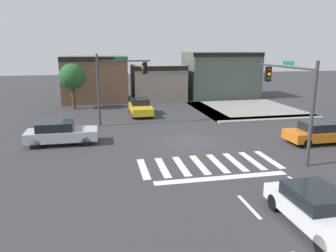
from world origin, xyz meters
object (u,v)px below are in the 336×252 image
traffic_signal_northwest (118,78)px  car_silver (60,133)px  car_white (317,208)px  roadside_tree (72,77)px  traffic_signal_southeast (290,89)px  car_yellow (140,107)px  car_orange (321,132)px

traffic_signal_northwest → car_silver: bearing=-131.8°
car_white → roadside_tree: bearing=21.9°
traffic_signal_southeast → car_silver: 14.64m
traffic_signal_southeast → car_silver: bearing=70.7°
traffic_signal_southeast → traffic_signal_northwest: size_ratio=1.01×
car_yellow → car_orange: car_yellow is taller
traffic_signal_northwest → car_yellow: (2.17, 3.87, -3.16)m
car_white → traffic_signal_southeast: bearing=-24.1°
car_silver → car_orange: size_ratio=0.96×
car_yellow → car_white: (3.73, -20.93, -0.03)m
car_orange → car_white: car_orange is taller
car_silver → roadside_tree: 13.20m
traffic_signal_northwest → car_white: size_ratio=1.37×
traffic_signal_southeast → car_orange: size_ratio=1.23×
car_white → car_silver: bearing=39.1°
traffic_signal_southeast → car_orange: traffic_signal_southeast is taller
car_white → roadside_tree: (-10.18, 25.33, 2.65)m
traffic_signal_southeast → traffic_signal_northwest: bearing=44.8°
roadside_tree → car_yellow: bearing=-34.3°
traffic_signal_southeast → car_white: size_ratio=1.39×
traffic_signal_northwest → roadside_tree: (-4.28, 8.28, -0.54)m
traffic_signal_southeast → car_orange: bearing=-67.5°
car_yellow → traffic_signal_southeast: bearing=28.3°
car_yellow → car_orange: size_ratio=0.96×
car_silver → car_white: (10.07, -12.39, -0.07)m
car_silver → car_yellow: 10.63m
roadside_tree → traffic_signal_southeast: bearing=-52.4°
traffic_signal_southeast → car_yellow: size_ratio=1.29×
traffic_signal_northwest → car_orange: 15.45m
car_orange → roadside_tree: (-17.16, 16.20, 2.63)m
traffic_signal_northwest → car_yellow: traffic_signal_northwest is taller
traffic_signal_southeast → car_white: bearing=155.9°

